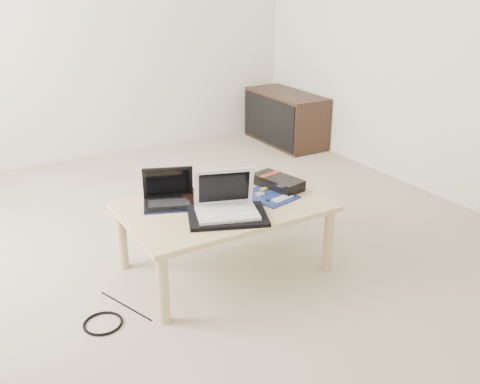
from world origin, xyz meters
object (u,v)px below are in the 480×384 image
media_cabinet (285,118)px  netbook (169,197)px  gpu_box (278,182)px  coffee_table (225,213)px  white_laptop (226,204)px

media_cabinet → netbook: netbook is taller
media_cabinet → gpu_box: size_ratio=2.73×
coffee_table → media_cabinet: (1.70, 1.86, -0.10)m
white_laptop → gpu_box: 0.50m
media_cabinet → white_laptop: white_laptop is taller
netbook → gpu_box: (0.66, -0.09, -0.01)m
coffee_table → white_laptop: size_ratio=2.99×
netbook → white_laptop: white_laptop is taller
media_cabinet → gpu_box: bearing=-126.0°
coffee_table → netbook: 0.32m
white_laptop → media_cabinet: bearing=48.5°
coffee_table → media_cabinet: size_ratio=1.22×
coffee_table → netbook: size_ratio=3.35×
netbook → media_cabinet: bearing=41.0°
coffee_table → white_laptop: white_laptop is taller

